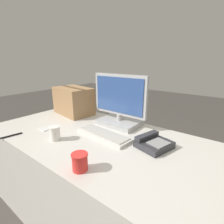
{
  "coord_description": "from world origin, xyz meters",
  "views": [
    {
      "loc": [
        0.8,
        -0.86,
        1.27
      ],
      "look_at": [
        -0.01,
        0.16,
        0.88
      ],
      "focal_mm": 28.0,
      "sensor_mm": 36.0,
      "label": 1
    }
  ],
  "objects": [
    {
      "name": "paper_cup_left",
      "position": [
        -0.21,
        -0.23,
        0.78
      ],
      "size": [
        0.08,
        0.08,
        0.1
      ],
      "color": "white",
      "rests_on": "office_desk"
    },
    {
      "name": "monitor",
      "position": [
        -0.03,
        0.3,
        0.89
      ],
      "size": [
        0.51,
        0.25,
        0.43
      ],
      "color": "#B7B7B7",
      "rests_on": "office_desk"
    },
    {
      "name": "keyboard",
      "position": [
        0.02,
        0.03,
        0.74
      ],
      "size": [
        0.46,
        0.19,
        0.03
      ],
      "rotation": [
        0.0,
        0.0,
        -0.09
      ],
      "color": "beige",
      "rests_on": "office_desk"
    },
    {
      "name": "cardboard_box",
      "position": [
        -0.59,
        0.27,
        0.86
      ],
      "size": [
        0.44,
        0.31,
        0.27
      ],
      "rotation": [
        0.0,
        0.0,
        -0.15
      ],
      "color": "#9E754C",
      "rests_on": "office_desk"
    },
    {
      "name": "desk_phone",
      "position": [
        0.38,
        0.1,
        0.75
      ],
      "size": [
        0.23,
        0.24,
        0.07
      ],
      "rotation": [
        0.0,
        0.0,
        -0.25
      ],
      "color": "#2D2D33",
      "rests_on": "office_desk"
    },
    {
      "name": "ground_plane",
      "position": [
        0.0,
        0.0,
        0.0
      ],
      "size": [
        12.0,
        12.0,
        0.0
      ],
      "primitive_type": "plane",
      "color": "#47423D"
    },
    {
      "name": "pen_marker",
      "position": [
        -0.52,
        -0.39,
        0.73
      ],
      "size": [
        0.04,
        0.15,
        0.01
      ],
      "rotation": [
        0.0,
        0.0,
        4.56
      ],
      "color": "black",
      "rests_on": "office_desk"
    },
    {
      "name": "sticky_note_pad",
      "position": [
        -0.44,
        -0.15,
        0.73
      ],
      "size": [
        0.09,
        0.09,
        0.01
      ],
      "color": "silver",
      "rests_on": "office_desk"
    },
    {
      "name": "paper_cup_right",
      "position": [
        0.19,
        -0.35,
        0.77
      ],
      "size": [
        0.09,
        0.09,
        0.09
      ],
      "color": "red",
      "rests_on": "office_desk"
    },
    {
      "name": "office_desk",
      "position": [
        0.0,
        0.0,
        0.36
      ],
      "size": [
        1.8,
        0.9,
        0.73
      ],
      "color": "beige",
      "rests_on": "ground_plane"
    }
  ]
}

